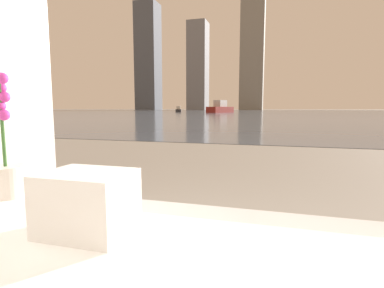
{
  "coord_description": "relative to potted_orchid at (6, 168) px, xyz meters",
  "views": [
    {
      "loc": [
        0.47,
        0.12,
        0.85
      ],
      "look_at": [
        -0.14,
        2.21,
        0.58
      ],
      "focal_mm": 28.0,
      "sensor_mm": 36.0,
      "label": 1
    }
  ],
  "objects": [
    {
      "name": "potted_orchid",
      "position": [
        0.0,
        0.0,
        0.0
      ],
      "size": [
        0.13,
        0.13,
        0.44
      ],
      "color": "silver",
      "rests_on": "bathtub"
    },
    {
      "name": "towel_stack",
      "position": [
        0.48,
        -0.19,
        -0.02
      ],
      "size": [
        0.22,
        0.18,
        0.16
      ],
      "color": "white",
      "rests_on": "bathtub"
    },
    {
      "name": "harbor_water",
      "position": [
        0.48,
        61.04,
        -0.63
      ],
      "size": [
        180.0,
        110.0,
        0.01
      ],
      "color": "slate",
      "rests_on": "ground_plane"
    },
    {
      "name": "harbor_boat_0",
      "position": [
        -17.72,
        53.93,
        -0.22
      ],
      "size": [
        1.89,
        3.18,
        1.13
      ],
      "color": "#2D2D33",
      "rests_on": "harbor_water"
    },
    {
      "name": "harbor_boat_2",
      "position": [
        -8.76,
        49.7,
        0.12
      ],
      "size": [
        3.97,
        5.95,
        2.11
      ],
      "color": "maroon",
      "rests_on": "harbor_water"
    },
    {
      "name": "skyline_tower_0",
      "position": [
        -52.47,
        117.04,
        21.04
      ],
      "size": [
        8.93,
        8.54,
        43.34
      ],
      "color": "#4C515B",
      "rests_on": "ground_plane"
    },
    {
      "name": "skyline_tower_1",
      "position": [
        -30.93,
        117.04,
        16.52
      ],
      "size": [
        7.44,
        7.84,
        34.31
      ],
      "color": "slate",
      "rests_on": "ground_plane"
    },
    {
      "name": "skyline_tower_2",
      "position": [
        -9.66,
        117.04,
        35.79
      ],
      "size": [
        8.64,
        7.42,
        72.85
      ],
      "color": "gray",
      "rests_on": "ground_plane"
    }
  ]
}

